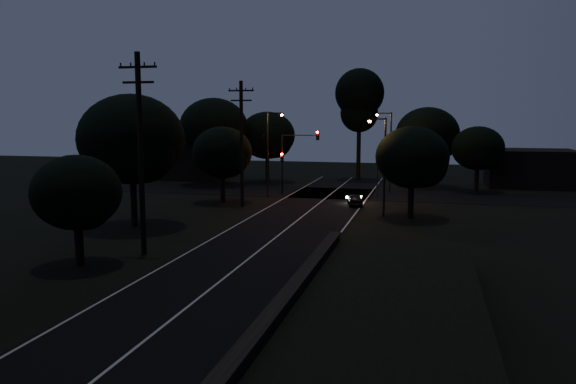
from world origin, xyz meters
The scene contains 22 objects.
road_surface centered at (0.00, 31.12, 0.01)m, with size 60.00×70.00×0.03m.
retaining_wall centered at (7.74, 3.00, 0.62)m, with size 6.93×26.00×1.60m.
utility_pole_mid centered at (-6.00, 15.00, 5.74)m, with size 2.20×0.30×11.00m.
utility_pole_far centered at (-6.00, 32.00, 5.48)m, with size 2.20×0.30×10.50m.
tree_left_b centered at (-7.84, 11.91, 3.69)m, with size 4.48×4.48×5.70m.
tree_left_c centered at (-10.24, 21.85, 5.90)m, with size 7.22×7.22×9.12m.
tree_left_d centered at (-8.31, 33.89, 4.35)m, with size 5.29×5.29×6.71m.
tree_far_nw centered at (-8.77, 49.87, 5.27)m, with size 6.43×6.43×8.14m.
tree_far_w centered at (-13.73, 45.85, 6.26)m, with size 7.55×7.55×9.63m.
tree_far_ne centered at (9.24, 49.86, 5.56)m, with size 6.79×6.79×8.59m.
tree_far_e centered at (14.18, 46.89, 4.29)m, with size 5.22×5.22×6.62m.
tree_right_a centered at (8.19, 29.89, 4.47)m, with size 5.42×5.42×6.89m.
tall_pine centered at (1.00, 55.00, 9.55)m, with size 5.83×5.83×13.25m.
building_left centered at (-20.00, 52.00, 2.20)m, with size 10.00×8.00×4.40m, color black.
building_right centered at (20.00, 53.00, 2.00)m, with size 9.00×7.00×4.00m, color black.
signal_left centered at (-4.60, 39.99, 2.84)m, with size 0.28×0.35×4.10m.
signal_right centered at (4.60, 39.99, 2.84)m, with size 0.28×0.35×4.10m.
signal_mast centered at (-2.91, 39.99, 4.34)m, with size 3.70×0.35×6.25m.
streetlight_a centered at (-5.31, 38.00, 4.64)m, with size 1.66×0.26×8.00m.
streetlight_b centered at (5.31, 44.00, 4.64)m, with size 1.66×0.26×8.00m.
streetlight_c centered at (5.83, 30.00, 4.35)m, with size 1.46×0.26×7.50m.
car centered at (3.20, 34.90, 0.51)m, with size 1.21×3.01×1.03m, color black.
Camera 1 is at (9.17, -12.58, 7.60)m, focal length 35.00 mm.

